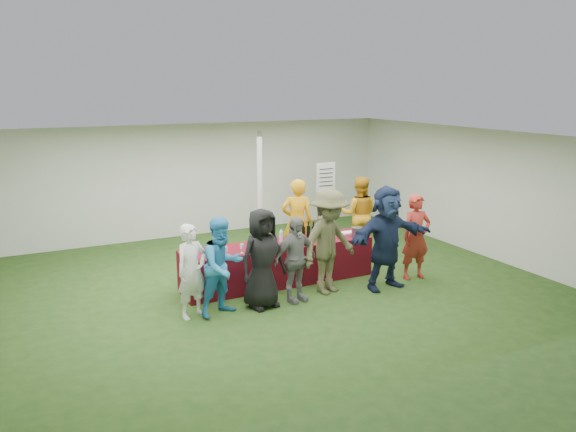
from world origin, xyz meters
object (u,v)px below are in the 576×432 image
dump_bucket (357,232)px  customer_0 (192,271)px  customer_6 (416,237)px  staff_pourer (297,222)px  staff_back (359,214)px  customer_2 (262,258)px  serving_table (278,263)px  customer_4 (329,242)px  customer_1 (222,266)px  customer_3 (295,259)px  customer_5 (386,238)px  wine_list_sign (326,183)px

dump_bucket → customer_0: 3.51m
dump_bucket → customer_6: bearing=-39.6°
staff_pourer → customer_0: 3.18m
staff_back → customer_2: (-3.19, -2.00, 0.00)m
customer_2 → serving_table: bearing=41.4°
customer_4 → customer_1: bearing=165.2°
staff_back → customer_2: customer_2 is taller
customer_1 → customer_3: size_ratio=1.08×
customer_2 → customer_6: 3.15m
staff_back → customer_6: (-0.04, -1.99, -0.02)m
customer_1 → customer_2: (0.69, 0.00, 0.04)m
staff_back → customer_1: staff_back is taller
serving_table → customer_0: 2.09m
customer_5 → serving_table: bearing=141.2°
customer_1 → customer_4: customer_4 is taller
dump_bucket → customer_3: size_ratio=0.16×
customer_0 → customer_2: size_ratio=0.91×
serving_table → customer_0: bearing=-156.2°
customer_5 → customer_6: (0.82, 0.18, -0.13)m
customer_0 → customer_2: bearing=-24.1°
dump_bucket → customer_4: bearing=-147.8°
customer_3 → customer_6: customer_6 is taller
serving_table → staff_pourer: bearing=45.8°
wine_list_sign → customer_5: customer_5 is taller
customer_1 → customer_6: 3.84m
wine_list_sign → staff_back: size_ratio=1.08×
serving_table → wine_list_sign: (2.41, 2.45, 0.94)m
wine_list_sign → staff_back: (0.05, -1.38, -0.48)m
customer_0 → customer_2: customer_2 is taller
dump_bucket → customer_5: (0.03, -0.88, 0.10)m
staff_pourer → customer_2: (-1.55, -1.77, -0.05)m
dump_bucket → wine_list_sign: wine_list_sign is taller
customer_5 → customer_6: 0.85m
serving_table → customer_1: customer_1 is taller
customer_1 → customer_6: customer_6 is taller
dump_bucket → serving_table: bearing=172.0°
customer_0 → customer_3: 1.75m
staff_pourer → customer_0: staff_pourer is taller
customer_1 → customer_2: size_ratio=0.96×
customer_1 → customer_4: size_ratio=0.86×
customer_6 → staff_back: bearing=94.9°
serving_table → customer_2: (-0.73, -0.93, 0.46)m
staff_pourer → customer_1: 2.85m
dump_bucket → customer_1: 3.07m
staff_back → customer_4: (-1.88, -1.91, 0.09)m
wine_list_sign → customer_5: bearing=-102.8°
customer_2 → customer_0: bearing=164.6°
dump_bucket → staff_back: bearing=55.3°
serving_table → customer_3: 1.03m
serving_table → staff_pourer: size_ratio=2.04×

